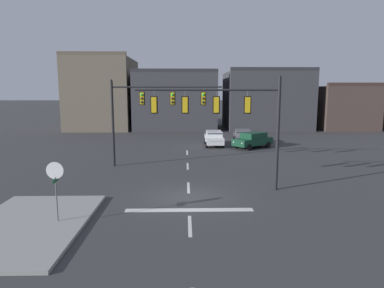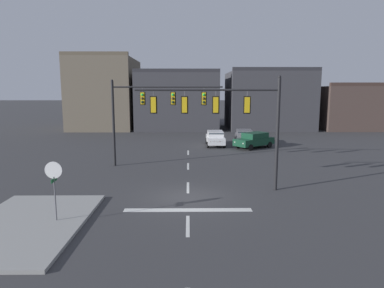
# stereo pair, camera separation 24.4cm
# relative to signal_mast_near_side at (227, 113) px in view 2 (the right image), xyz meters

# --- Properties ---
(ground_plane) EXTENTS (400.00, 400.00, 0.00)m
(ground_plane) POSITION_rel_signal_mast_near_side_xyz_m (-2.31, -1.61, -4.64)
(ground_plane) COLOR #353538
(sidewalk_near_corner) EXTENTS (5.00, 8.00, 0.15)m
(sidewalk_near_corner) POSITION_rel_signal_mast_near_side_xyz_m (-9.45, -5.61, -4.56)
(sidewalk_near_corner) COLOR gray
(sidewalk_near_corner) RESTS_ON ground
(stop_bar_paint) EXTENTS (6.40, 0.50, 0.01)m
(stop_bar_paint) POSITION_rel_signal_mast_near_side_xyz_m (-2.31, -3.61, -4.64)
(stop_bar_paint) COLOR silver
(stop_bar_paint) RESTS_ON ground
(lane_centreline) EXTENTS (0.16, 26.40, 0.01)m
(lane_centreline) POSITION_rel_signal_mast_near_side_xyz_m (-2.31, 0.39, -4.64)
(lane_centreline) COLOR silver
(lane_centreline) RESTS_ON ground
(signal_mast_near_side) EXTENTS (8.45, 0.64, 6.78)m
(signal_mast_near_side) POSITION_rel_signal_mast_near_side_xyz_m (0.00, 0.00, 0.00)
(signal_mast_near_side) COLOR black
(signal_mast_near_side) RESTS_ON ground
(signal_mast_far_side) EXTENTS (8.53, 0.88, 6.76)m
(signal_mast_far_side) POSITION_rel_signal_mast_near_side_xyz_m (-5.34, 6.42, 0.08)
(signal_mast_far_side) COLOR black
(signal_mast_far_side) RESTS_ON ground
(stop_sign) EXTENTS (0.76, 0.64, 2.83)m
(stop_sign) POSITION_rel_signal_mast_near_side_xyz_m (-8.21, -5.26, -2.49)
(stop_sign) COLOR #56565B
(stop_sign) RESTS_ON ground
(car_lot_nearside) EXTENTS (4.60, 4.09, 1.61)m
(car_lot_nearside) POSITION_rel_signal_mast_near_side_xyz_m (4.55, 14.99, -3.78)
(car_lot_nearside) COLOR #143D28
(car_lot_nearside) RESTS_ON ground
(car_lot_middle) EXTENTS (1.93, 4.46, 1.61)m
(car_lot_middle) POSITION_rel_signal_mast_near_side_xyz_m (0.62, 16.54, -3.78)
(car_lot_middle) COLOR silver
(car_lot_middle) RESTS_ON ground
(car_lot_farside) EXTENTS (2.23, 4.57, 1.61)m
(car_lot_farside) POSITION_rel_signal_mast_near_side_xyz_m (3.93, 17.64, -3.78)
(car_lot_farside) COLOR slate
(car_lot_farside) RESTS_ON ground
(building_row) EXTENTS (56.07, 13.04, 11.28)m
(building_row) POSITION_rel_signal_mast_near_side_xyz_m (3.73, 34.42, -0.28)
(building_row) COLOR #665B4C
(building_row) RESTS_ON ground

